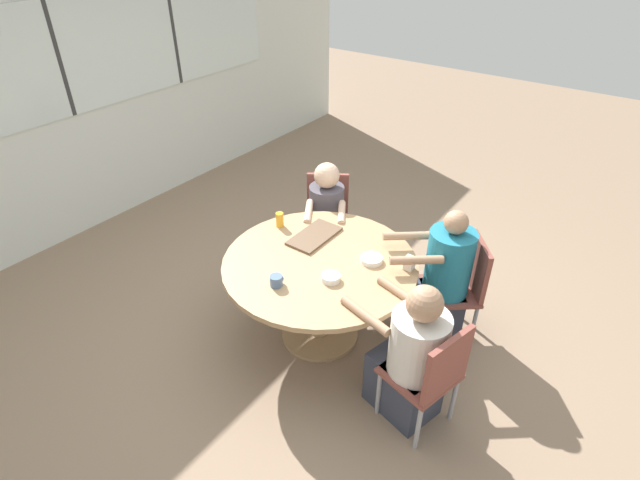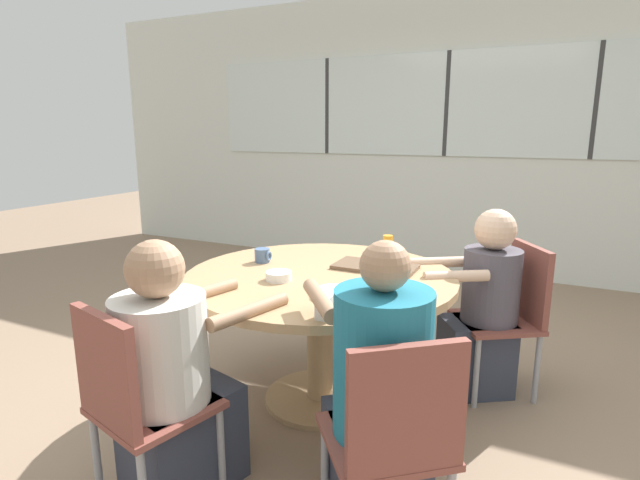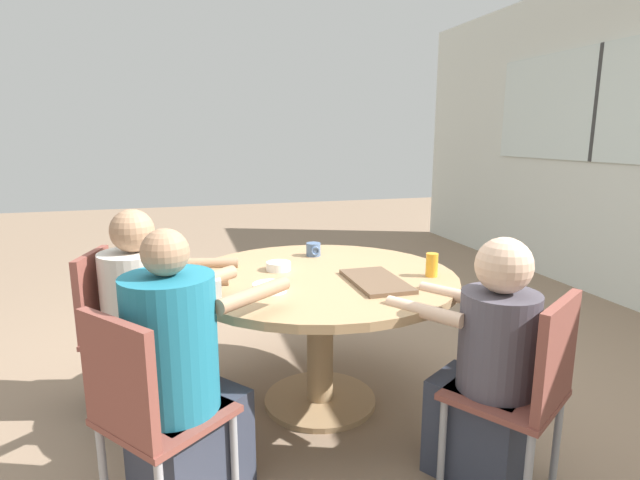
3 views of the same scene
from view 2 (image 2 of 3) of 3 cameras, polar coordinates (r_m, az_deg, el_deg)
The scene contains 15 objects.
ground_plane at distance 2.88m, azimuth 0.00°, elevation -17.81°, with size 16.00×16.00×0.00m, color #8C725B.
wall_back_with_windows at distance 5.28m, azimuth 14.22°, elevation 11.82°, with size 8.40×0.08×2.80m.
dining_table at distance 2.63m, azimuth 0.00°, elevation -6.79°, with size 1.40×1.40×0.72m.
chair_for_woman_green_shirt at distance 1.75m, azimuth 8.56°, elevation -20.96°, with size 0.56×0.56×0.84m.
chair_for_man_blue_shirt at distance 2.98m, azimuth 21.10°, elevation -7.08°, with size 0.55×0.55×0.84m.
chair_for_man_teal_shirt at distance 2.04m, azimuth -20.71°, elevation -16.36°, with size 0.49×0.49×0.84m.
person_woman_green_shirt at distance 1.88m, azimuth 6.58°, elevation -18.41°, with size 0.64×0.68×1.11m.
person_man_blue_shirt at distance 2.92m, azimuth 18.14°, elevation -7.78°, with size 0.63×0.55×1.04m.
person_man_teal_shirt at distance 2.13m, azimuth -16.47°, elevation -15.67°, with size 0.50×0.71×1.06m.
food_tray_dark at distance 2.70m, azimuth 6.33°, elevation -3.06°, with size 0.43×0.23×0.02m.
coffee_mug at distance 2.83m, azimuth -6.57°, elevation -1.76°, with size 0.09×0.09×0.08m.
juice_glass at distance 2.99m, azimuth 7.75°, elevation -0.59°, with size 0.06×0.06×0.12m.
milk_carton_small at distance 1.98m, azimuth 0.60°, elevation -7.66°, with size 0.06×0.06×0.10m.
bowl_white_shallow at distance 2.24m, azimuth 1.57°, elevation -6.06°, with size 0.16×0.16×0.04m.
bowl_cereal at distance 2.49m, azimuth -4.73°, elevation -4.12°, with size 0.13×0.13×0.04m.
Camera 2 is at (1.08, -2.24, 1.46)m, focal length 28.00 mm.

